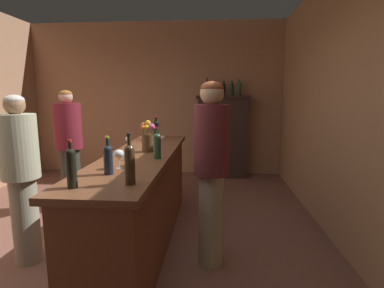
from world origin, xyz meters
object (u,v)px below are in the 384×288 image
wine_bottle_riesling (156,130)px  bartender (211,165)px  patron_in_navy (69,145)px  wine_bottle_chardonnay (71,166)px  display_bottle_midright (232,89)px  wine_bottle_rose (108,158)px  display_bottle_right (239,88)px  display_bottle_left (207,88)px  flower_arrangement (147,138)px  wine_bottle_malbec (130,162)px  patron_redhead (21,173)px  wine_bottle_pinot (156,128)px  wine_glass_mid (119,155)px  display_bottle_center (224,89)px  display_cabinet (222,135)px  wine_bottle_syrah (157,145)px  bar_counter (141,199)px  cheese_plate (124,153)px  display_bottle_midleft (214,89)px  wine_glass_front (128,139)px

wine_bottle_riesling → bartender: 1.46m
patron_in_navy → bartender: 2.35m
wine_bottle_chardonnay → display_bottle_midright: 4.09m
wine_bottle_rose → display_bottle_midright: size_ratio=0.97×
wine_bottle_chardonnay → display_bottle_right: display_bottle_right is taller
display_bottle_left → flower_arrangement: bearing=-101.9°
wine_bottle_malbec → patron_redhead: size_ratio=0.22×
wine_bottle_pinot → wine_bottle_riesling: bearing=-78.5°
wine_bottle_riesling → wine_glass_mid: size_ratio=2.03×
wine_bottle_malbec → display_bottle_center: 3.87m
display_cabinet → wine_bottle_rose: bearing=-105.1°
wine_bottle_syrah → display_bottle_right: 3.16m
wine_bottle_rose → display_bottle_midright: bearing=72.5°
bartender → wine_bottle_pinot: bearing=-70.6°
wine_bottle_rose → display_bottle_midright: (1.11, 3.52, 0.58)m
wine_glass_mid → patron_redhead: bearing=169.0°
bar_counter → cheese_plate: size_ratio=14.83×
wine_glass_mid → display_bottle_midright: size_ratio=0.52×
wine_bottle_pinot → display_bottle_midright: display_bottle_midright is taller
bar_counter → wine_bottle_chardonnay: bearing=-98.1°
wine_bottle_chardonnay → wine_glass_mid: (0.14, 0.52, -0.03)m
wine_bottle_malbec → bartender: bartender is taller
wine_bottle_riesling → display_bottle_left: display_bottle_left is taller
bar_counter → wine_bottle_rose: (-0.04, -0.78, 0.61)m
wine_glass_mid → display_bottle_midleft: 3.48m
display_bottle_left → wine_bottle_rose: bearing=-100.4°
bar_counter → wine_bottle_pinot: size_ratio=8.81×
wine_bottle_rose → wine_bottle_chardonnay: 0.36m
wine_bottle_syrah → display_bottle_left: (0.38, 2.95, 0.59)m
display_bottle_right → cheese_plate: bearing=-116.8°
wine_bottle_syrah → wine_glass_front: 0.71m
bar_counter → patron_redhead: 1.15m
display_cabinet → patron_in_navy: patron_in_navy is taller
wine_bottle_malbec → wine_bottle_pinot: 2.16m
cheese_plate → bartender: (0.91, -0.34, -0.03)m
wine_glass_front → display_bottle_midleft: display_bottle_midleft is taller
bar_counter → wine_bottle_rose: 1.00m
display_bottle_center → wine_bottle_syrah: bearing=-103.4°
wine_bottle_chardonnay → display_bottle_right: 4.14m
wine_bottle_malbec → wine_bottle_pinot: wine_bottle_malbec is taller
wine_glass_front → display_bottle_midright: display_bottle_midright is taller
wine_bottle_rose → display_cabinet: bearing=74.9°
bar_counter → wine_bottle_pinot: (-0.05, 1.13, 0.63)m
wine_glass_mid → wine_bottle_pinot: bearing=91.1°
wine_bottle_syrah → wine_bottle_chardonnay: 0.99m
wine_glass_mid → patron_in_navy: patron_in_navy is taller
display_cabinet → wine_bottle_rose: 3.66m
display_cabinet → wine_bottle_rose: (-0.95, -3.52, 0.29)m
display_bottle_midleft → wine_bottle_pinot: bearing=-116.3°
wine_glass_front → display_bottle_left: size_ratio=0.38×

